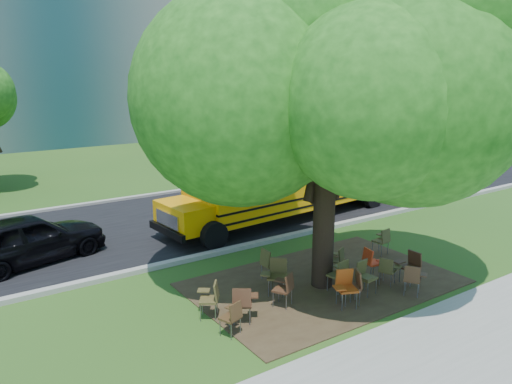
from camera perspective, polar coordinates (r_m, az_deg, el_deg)
ground at (r=13.59m, az=3.16°, el=-10.62°), size 160.00×160.00×0.00m
sidewalk at (r=10.54m, az=20.76°, el=-19.22°), size 60.00×4.00×0.04m
dirt_patch at (r=13.82m, az=7.79°, el=-10.23°), size 7.00×4.50×0.03m
asphalt_road at (r=19.27m, az=-9.50°, el=-3.29°), size 80.00×8.00×0.04m
kerb_near at (r=15.87m, az=-3.42°, el=-6.67°), size 80.00×0.25×0.14m
kerb_far at (r=22.93m, az=-13.79°, el=-0.62°), size 80.00×0.25×0.14m
building_right at (r=57.70m, az=-0.61°, el=20.61°), size 30.00×16.00×25.00m
bg_tree_3 at (r=28.45m, az=-0.92°, el=12.59°), size 5.60×5.60×7.84m
bg_tree_4 at (r=32.81m, az=12.11°, el=11.25°), size 5.00×5.00×6.85m
main_tree at (r=12.47m, az=8.31°, el=12.87°), size 7.20×7.20×9.05m
school_bus at (r=19.77m, az=5.72°, el=2.02°), size 11.54×3.45×2.78m
chair_0 at (r=11.04m, az=-2.70°, el=-13.82°), size 0.55×0.61×0.80m
chair_1 at (r=11.46m, az=-1.48°, el=-12.33°), size 0.78×0.61×0.91m
chair_2 at (r=12.24m, az=3.34°, el=-10.69°), size 0.59×0.72×0.88m
chair_3 at (r=12.40m, az=10.15°, el=-10.38°), size 0.75×0.59×0.94m
chair_4 at (r=13.14m, az=9.57°, el=-9.04°), size 0.60×0.61×0.90m
chair_5 at (r=13.15m, az=12.30°, el=-9.17°), size 0.59×0.59×0.89m
chair_6 at (r=14.12m, az=17.24°, el=-7.85°), size 0.54×0.58×0.90m
chair_7 at (r=13.82m, az=14.85°, el=-8.46°), size 0.62×0.54×0.79m
chair_8 at (r=11.78m, az=-5.17°, el=-11.73°), size 0.59×0.75×0.88m
chair_9 at (r=12.87m, az=2.35°, el=-9.17°), size 0.83×0.65×0.96m
chair_10 at (r=13.58m, az=1.60°, el=-7.98°), size 0.54×0.62×0.93m
chair_11 at (r=14.30m, az=9.32°, el=-7.42°), size 0.53×0.63×0.79m
chair_12 at (r=14.14m, az=13.11°, el=-7.61°), size 0.51×0.64×0.87m
chair_13 at (r=15.98m, az=14.28°, el=-5.19°), size 0.57×0.56×0.86m
chair_14 at (r=12.59m, az=11.01°, el=-10.18°), size 0.58×0.74×0.89m
chair_15 at (r=13.38m, az=17.55°, el=-9.26°), size 0.70×0.56×0.84m
black_car at (r=16.24m, az=-24.59°, el=-4.90°), size 4.76×2.85×1.52m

